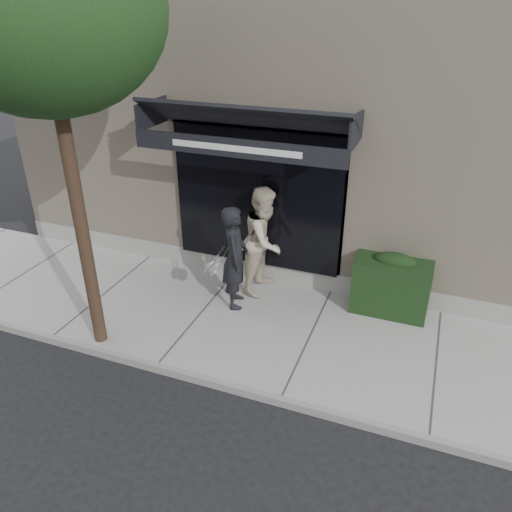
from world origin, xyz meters
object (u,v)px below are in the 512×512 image
at_px(pedestrian_front, 235,257).
at_px(pedestrian_back, 265,240).
at_px(street_tree, 43,11).
at_px(hedge, 391,284).

bearing_deg(pedestrian_front, pedestrian_back, 67.09).
relative_size(street_tree, pedestrian_back, 3.07).
xyz_separation_m(hedge, pedestrian_back, (-2.34, -0.07, 0.48)).
relative_size(hedge, street_tree, 0.21).
height_order(hedge, pedestrian_front, pedestrian_front).
distance_m(hedge, pedestrian_back, 2.39).
height_order(hedge, street_tree, street_tree).
bearing_deg(street_tree, pedestrian_back, 51.67).
bearing_deg(street_tree, hedge, 30.67).
bearing_deg(street_tree, pedestrian_front, 46.80).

